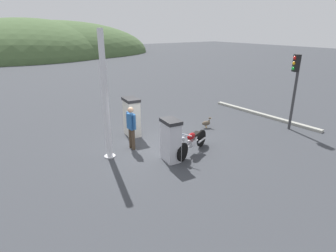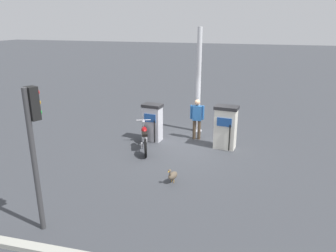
# 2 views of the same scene
# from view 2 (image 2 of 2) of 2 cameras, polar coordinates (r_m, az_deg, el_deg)

# --- Properties ---
(ground_plane) EXTENTS (120.00, 120.00, 0.00)m
(ground_plane) POSITION_cam_2_polar(r_m,az_deg,el_deg) (12.71, 3.23, -3.47)
(ground_plane) COLOR #383A3F
(fuel_pump_near) EXTENTS (0.62, 0.82, 1.52)m
(fuel_pump_near) POSITION_cam_2_polar(r_m,az_deg,el_deg) (13.03, -2.73, 0.69)
(fuel_pump_near) COLOR silver
(fuel_pump_near) RESTS_ON ground
(fuel_pump_far) EXTENTS (0.67, 0.91, 1.66)m
(fuel_pump_far) POSITION_cam_2_polar(r_m,az_deg,el_deg) (12.38, 10.09, -0.18)
(fuel_pump_far) COLOR silver
(fuel_pump_far) RESTS_ON ground
(motorcycle_near_pump) EXTENTS (2.03, 0.98, 0.98)m
(motorcycle_near_pump) POSITION_cam_2_polar(r_m,az_deg,el_deg) (12.26, -4.19, -1.95)
(motorcycle_near_pump) COLOR black
(motorcycle_near_pump) RESTS_ON ground
(attendant_person) EXTENTS (0.24, 0.57, 1.67)m
(attendant_person) POSITION_cam_2_polar(r_m,az_deg,el_deg) (13.15, 5.14, 1.64)
(attendant_person) COLOR #473828
(attendant_person) RESTS_ON ground
(wandering_duck) EXTENTS (0.50, 0.31, 0.50)m
(wandering_duck) POSITION_cam_2_polar(r_m,az_deg,el_deg) (9.82, 0.81, -8.67)
(wandering_duck) COLOR brown
(wandering_duck) RESTS_ON ground
(roadside_traffic_light) EXTENTS (0.40, 0.30, 3.36)m
(roadside_traffic_light) POSITION_cam_2_polar(r_m,az_deg,el_deg) (7.54, -22.51, -1.46)
(roadside_traffic_light) COLOR #38383A
(roadside_traffic_light) RESTS_ON ground
(canopy_support_pole) EXTENTS (0.40, 0.40, 4.43)m
(canopy_support_pole) POSITION_cam_2_polar(r_m,az_deg,el_deg) (13.87, 5.39, 7.53)
(canopy_support_pole) COLOR silver
(canopy_support_pole) RESTS_ON ground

